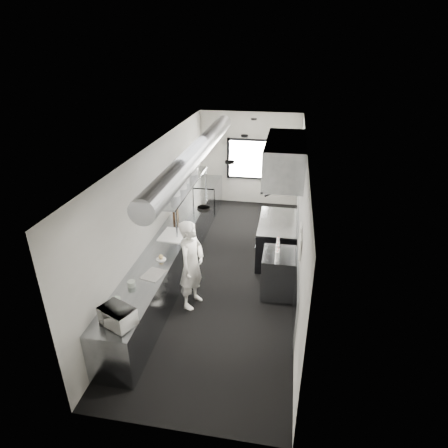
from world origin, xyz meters
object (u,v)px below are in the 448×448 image
at_px(bottle_station, 278,273).
at_px(squeeze_bottle_d, 278,246).
at_px(squeeze_bottle_b, 278,253).
at_px(plate_stack_c, 184,176).
at_px(squeeze_bottle_e, 278,241).
at_px(prep_counter, 170,258).
at_px(cutting_board, 173,235).
at_px(exhaust_hood, 285,159).
at_px(pass_shelf, 185,186).
at_px(plate_stack_d, 193,167).
at_px(range, 276,239).
at_px(far_work_table, 207,195).
at_px(microwave, 117,316).
at_px(knife_block, 176,214).
at_px(plate_stack_a, 175,189).
at_px(squeeze_bottle_c, 277,250).
at_px(deli_tub_a, 116,301).
at_px(plate_stack_b, 182,182).
at_px(squeeze_bottle_a, 277,256).
at_px(deli_tub_b, 131,284).
at_px(line_cook, 192,265).

bearing_deg(bottle_station, squeeze_bottle_d, 110.45).
relative_size(bottle_station, squeeze_bottle_b, 5.28).
bearing_deg(plate_stack_c, squeeze_bottle_e, -32.71).
bearing_deg(prep_counter, cutting_board, 81.36).
xyz_separation_m(exhaust_hood, pass_shelf, (-2.29, 0.30, -0.86)).
relative_size(plate_stack_d, squeeze_bottle_e, 2.18).
bearing_deg(cutting_board, range, 24.96).
height_order(far_work_table, squeeze_bottle_e, squeeze_bottle_e).
height_order(prep_counter, microwave, microwave).
bearing_deg(knife_block, plate_stack_a, -74.24).
bearing_deg(pass_shelf, bottle_station, -35.99).
relative_size(plate_stack_a, squeeze_bottle_c, 1.35).
bearing_deg(exhaust_hood, deli_tub_a, -125.17).
height_order(plate_stack_b, plate_stack_c, plate_stack_c).
xyz_separation_m(prep_counter, squeeze_bottle_a, (2.25, -0.47, 0.55)).
bearing_deg(pass_shelf, plate_stack_d, 89.79).
bearing_deg(far_work_table, squeeze_bottle_d, -59.14).
bearing_deg(deli_tub_b, bottle_station, 32.08).
height_order(bottle_station, plate_stack_b, plate_stack_b).
xyz_separation_m(line_cook, squeeze_bottle_d, (1.55, 0.79, 0.11)).
height_order(line_cook, plate_stack_d, plate_stack_d).
xyz_separation_m(bottle_station, microwave, (-2.24, -2.44, 0.59)).
bearing_deg(far_work_table, pass_shelf, -91.07).
bearing_deg(far_work_table, deli_tub_b, -91.17).
bearing_deg(squeeze_bottle_c, cutting_board, 169.54).
relative_size(far_work_table, deli_tub_a, 7.88).
distance_m(range, plate_stack_d, 2.80).
bearing_deg(prep_counter, bottle_station, -4.97).
relative_size(cutting_board, squeeze_bottle_e, 3.75).
relative_size(knife_block, squeeze_bottle_e, 1.31).
height_order(pass_shelf, plate_stack_d, plate_stack_d).
bearing_deg(squeeze_bottle_d, squeeze_bottle_a, -90.31).
height_order(line_cook, squeeze_bottle_a, line_cook).
height_order(pass_shelf, bottle_station, pass_shelf).
distance_m(range, bottle_station, 1.40).
relative_size(prep_counter, far_work_table, 5.00).
bearing_deg(range, plate_stack_b, 178.89).
relative_size(plate_stack_a, plate_stack_c, 0.83).
bearing_deg(squeeze_bottle_c, far_work_table, 119.80).
height_order(bottle_station, cutting_board, cutting_board).
relative_size(bottle_station, squeeze_bottle_c, 4.53).
relative_size(cutting_board, squeeze_bottle_a, 3.31).
xyz_separation_m(range, far_work_table, (-2.19, 2.50, -0.02)).
bearing_deg(plate_stack_b, microwave, -88.60).
bearing_deg(range, deli_tub_b, -128.30).
bearing_deg(squeeze_bottle_c, squeeze_bottle_a, -88.57).
bearing_deg(squeeze_bottle_b, squeeze_bottle_d, 93.82).
bearing_deg(plate_stack_a, line_cook, -65.13).
relative_size(exhaust_hood, plate_stack_c, 6.79).
bearing_deg(plate_stack_c, squeeze_bottle_c, -38.57).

